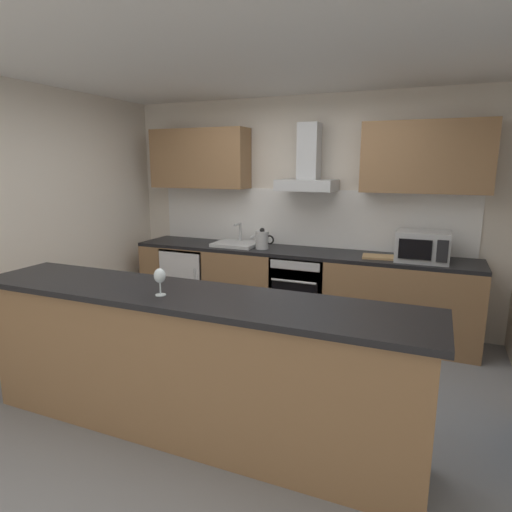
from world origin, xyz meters
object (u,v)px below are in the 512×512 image
object	(u,v)px
oven	(302,290)
refrigerator	(192,280)
chopping_board	(379,257)
microwave	(422,246)
range_hood	(308,169)
kettle	(262,240)
wine_glass	(160,277)
sink	(236,244)

from	to	relation	value
oven	refrigerator	bearing A→B (deg)	-179.89
oven	refrigerator	size ratio (longest dim) A/B	0.94
chopping_board	microwave	bearing A→B (deg)	-0.59
microwave	chopping_board	bearing A→B (deg)	179.41
range_hood	chopping_board	bearing A→B (deg)	-10.51
microwave	range_hood	size ratio (longest dim) A/B	0.69
kettle	wine_glass	world-z (taller)	wine_glass
sink	range_hood	distance (m)	1.19
refrigerator	wine_glass	world-z (taller)	wine_glass
refrigerator	sink	world-z (taller)	sink
kettle	wine_glass	bearing A→B (deg)	-84.86
refrigerator	sink	size ratio (longest dim) A/B	1.70
microwave	range_hood	world-z (taller)	range_hood
sink	range_hood	world-z (taller)	range_hood
range_hood	wine_glass	world-z (taller)	range_hood
oven	sink	bearing A→B (deg)	179.23
microwave	sink	bearing A→B (deg)	178.91
refrigerator	wine_glass	size ratio (longest dim) A/B	4.78
oven	chopping_board	size ratio (longest dim) A/B	2.35
range_hood	wine_glass	xyz separation A→B (m)	(-0.27, -2.42, -0.65)
range_hood	microwave	bearing A→B (deg)	-7.29
microwave	chopping_board	size ratio (longest dim) A/B	1.47
oven	range_hood	bearing A→B (deg)	90.00
refrigerator	sink	bearing A→B (deg)	1.29
chopping_board	kettle	bearing A→B (deg)	-179.56
oven	chopping_board	xyz separation A→B (m)	(0.83, -0.02, 0.45)
refrigerator	wine_glass	xyz separation A→B (m)	(1.16, -2.29, 0.71)
oven	sink	xyz separation A→B (m)	(-0.82, 0.01, 0.47)
kettle	refrigerator	bearing A→B (deg)	178.15
sink	range_hood	xyz separation A→B (m)	(0.82, 0.12, 0.86)
microwave	range_hood	bearing A→B (deg)	172.71
kettle	chopping_board	xyz separation A→B (m)	(1.30, 0.01, -0.09)
kettle	range_hood	world-z (taller)	range_hood
refrigerator	wine_glass	bearing A→B (deg)	-63.06
microwave	range_hood	distance (m)	1.44
chopping_board	oven	bearing A→B (deg)	178.36
oven	wine_glass	distance (m)	2.40
range_hood	chopping_board	xyz separation A→B (m)	(0.83, -0.15, -0.88)
wine_glass	chopping_board	bearing A→B (deg)	64.23
sink	kettle	xyz separation A→B (m)	(0.35, -0.04, 0.08)
refrigerator	kettle	distance (m)	1.12
kettle	microwave	bearing A→B (deg)	0.20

